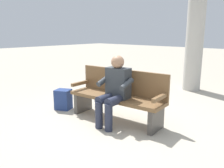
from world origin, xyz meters
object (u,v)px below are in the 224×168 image
(backpack, at_px, (63,99))
(support_pillar, at_px, (196,23))
(bench_near, at_px, (118,95))
(person_seated, at_px, (114,89))

(backpack, relative_size, support_pillar, 0.11)
(bench_near, relative_size, person_seated, 1.55)
(person_seated, xyz_separation_m, support_pillar, (0.01, -3.26, 1.16))
(person_seated, height_order, backpack, person_seated)
(bench_near, distance_m, backpack, 1.27)
(bench_near, relative_size, support_pillar, 0.51)
(bench_near, height_order, backpack, bench_near)
(support_pillar, bearing_deg, backpack, 68.76)
(person_seated, xyz_separation_m, backpack, (1.31, 0.08, -0.43))
(person_seated, distance_m, support_pillar, 3.46)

